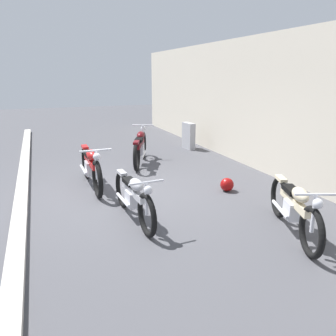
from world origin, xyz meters
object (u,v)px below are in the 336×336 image
object	(u,v)px
helmet	(227,185)
motorcycle_cream	(294,208)
motorcycle_red	(91,166)
stone_marker	(189,136)
motorcycle_maroon	(140,147)
motorcycle_silver	(134,197)

from	to	relation	value
helmet	motorcycle_cream	distance (m)	2.14
motorcycle_red	motorcycle_cream	bearing A→B (deg)	35.81
stone_marker	motorcycle_cream	world-z (taller)	motorcycle_cream
helmet	motorcycle_maroon	bearing A→B (deg)	-159.60
stone_marker	helmet	size ratio (longest dim) A/B	3.00
helmet	motorcycle_red	size ratio (longest dim) A/B	0.13
motorcycle_silver	stone_marker	bearing A→B (deg)	143.11
stone_marker	motorcycle_cream	xyz separation A→B (m)	(6.28, -1.11, 0.01)
helmet	motorcycle_cream	bearing A→B (deg)	-2.69
motorcycle_silver	motorcycle_maroon	xyz separation A→B (m)	(-3.58, 1.20, 0.05)
stone_marker	helmet	distance (m)	4.30
helmet	stone_marker	bearing A→B (deg)	166.35
motorcycle_maroon	motorcycle_red	distance (m)	2.22
helmet	motorcycle_maroon	distance (m)	3.08
helmet	motorcycle_silver	distance (m)	2.39
motorcycle_maroon	stone_marker	bearing A→B (deg)	-34.08
helmet	motorcycle_maroon	xyz separation A→B (m)	(-2.87, -1.07, 0.34)
stone_marker	motorcycle_silver	world-z (taller)	motorcycle_silver
motorcycle_maroon	motorcycle_cream	distance (m)	5.08
motorcycle_cream	motorcycle_red	size ratio (longest dim) A/B	0.87
stone_marker	motorcycle_silver	size ratio (longest dim) A/B	0.44
motorcycle_cream	motorcycle_maroon	bearing A→B (deg)	-147.88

